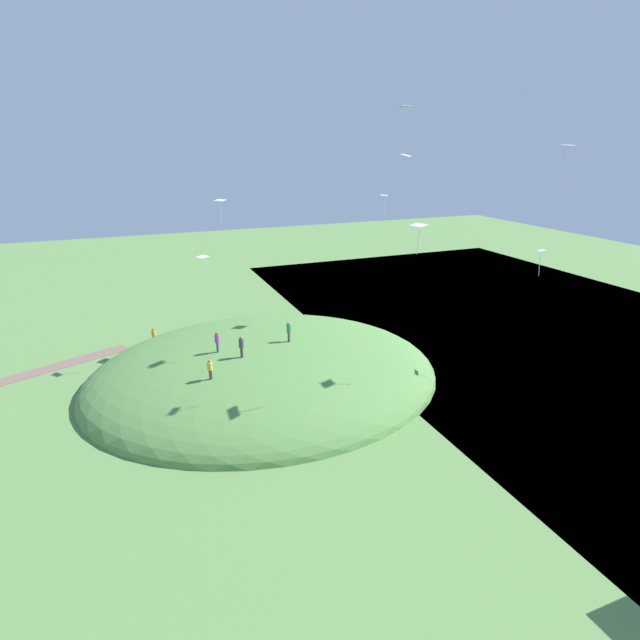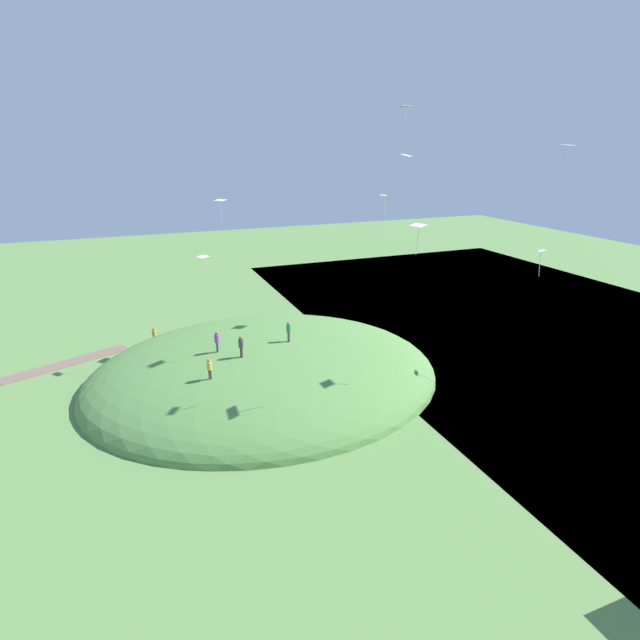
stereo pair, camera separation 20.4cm
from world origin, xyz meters
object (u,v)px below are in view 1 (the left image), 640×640
Objects in this scene: kite_6 at (220,202)px; kite_5 at (384,197)px; person_near_shore at (241,344)px; kite_0 at (419,227)px; kite_7 at (406,156)px; kite_2 at (567,147)px; kite_4 at (404,107)px; person_with_child at (154,334)px; person_watching_kites at (210,367)px; person_on_hilltop at (289,329)px; person_walking_path at (217,340)px; kite_1 at (541,253)px; kite_3 at (202,257)px.

kite_5 is at bearing 118.76° from kite_6.
person_near_shore is 0.87× the size of kite_0.
kite_5 is (1.76, -1.52, 1.78)m from kite_0.
person_near_shore is at bearing -40.48° from kite_5.
kite_7 is (-16.28, 2.68, 3.63)m from kite_6.
kite_2 is 11.86m from kite_4.
kite_0 is at bearing 28.30° from person_near_shore.
kite_6 is at bearing -33.04° from kite_4.
person_watching_kites is (-2.93, 16.59, 2.91)m from person_with_child.
person_on_hilltop is at bearing 20.60° from person_watching_kites.
kite_4 is (-15.89, -1.31, 17.94)m from person_watching_kites.
kite_4 is 16.61m from kite_6.
kite_7 is (-12.28, -2.96, 13.76)m from person_on_hilltop.
person_on_hilltop is 4.72m from person_near_shore.
person_watching_kites is 14.69m from kite_6.
kite_4 is 0.62× the size of kite_6.
kite_7 reaches higher than person_near_shore.
kite_1 reaches higher than person_walking_path.
person_near_shore is 3.71m from person_watching_kites.
person_with_child is at bearing -23.48° from kite_7.
kite_5 is at bearing -30.13° from person_watching_kites.
kite_4 is at bearing -40.42° from kite_2.
kite_0 reaches higher than person_near_shore.
kite_4 reaches higher than kite_2.
person_watching_kites is 17.15m from kite_5.
person_near_shore is 12.51m from kite_6.
person_near_shore is 15.91m from kite_5.
kite_6 is at bearing -61.24° from kite_5.
kite_0 is at bearing 68.79° from kite_4.
person_walking_path is at bearing -41.88° from kite_0.
person_near_shore is 1.42× the size of kite_4.
kite_4 is 0.87× the size of kite_7.
kite_3 is at bearing -37.41° from kite_4.
person_watching_kites is 25.25m from kite_7.
kite_3 is 0.66× the size of kite_6.
kite_4 reaches higher than person_watching_kites.
kite_3 reaches higher than person_with_child.
kite_4 reaches higher than person_on_hilltop.
kite_6 is at bearing 119.77° from kite_3.
kite_2 is 30.67m from kite_3.
kite_1 is at bearing 121.02° from kite_7.
kite_0 reaches higher than person_with_child.
kite_2 is at bearing -174.93° from person_with_child.
kite_6 is (-2.01, -5.40, 10.27)m from person_walking_path.
kite_6 reaches higher than kite_1.
person_watching_kites is at bearing -73.08° from person_near_shore.
kite_1 is 1.49× the size of kite_7.
person_walking_path is 22.92m from kite_4.
kite_1 is at bearing 146.61° from kite_3.
person_on_hilltop reaches higher than person_walking_path.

